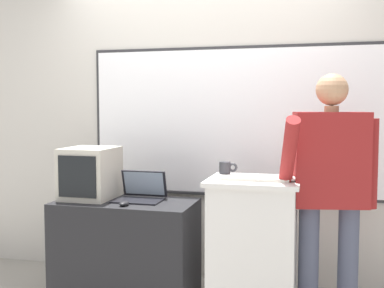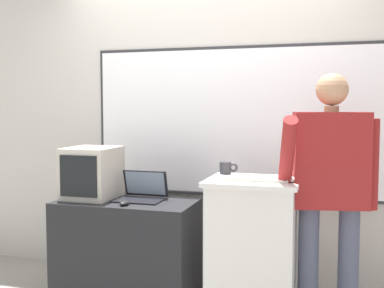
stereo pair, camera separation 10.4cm
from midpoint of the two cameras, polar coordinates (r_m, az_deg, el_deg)
The scene contains 10 objects.
back_wall at distance 4.03m, azimuth 3.16°, elevation 4.87°, with size 6.40×0.17×2.96m.
lectern_podium at distance 3.29m, azimuth 8.13°, elevation -12.45°, with size 0.60×0.51×0.97m.
side_desk at distance 3.62m, azimuth -6.87°, elevation -12.59°, with size 1.00×0.52×0.76m.
person_presenter at distance 3.18m, azimuth 16.94°, elevation -4.46°, with size 0.62×0.59×1.65m.
laptop at distance 3.56m, azimuth -5.09°, elevation -5.58°, with size 0.35×0.29×0.21m.
wireless_keyboard at distance 3.12m, azimuth 8.39°, elevation -4.16°, with size 0.43×0.12×0.02m.
computer_mouse_by_laptop at distance 3.36m, azimuth -7.14°, elevation -6.96°, with size 0.06×0.10×0.03m.
computer_mouse_by_keyboard at distance 3.11m, azimuth 12.67°, elevation -4.12°, with size 0.06×0.10×0.03m.
crt_monitor at distance 3.66m, azimuth -10.96°, elevation -3.34°, with size 0.35×0.41×0.38m.
coffee_mug at distance 3.40m, azimuth 4.96°, elevation -2.84°, with size 0.13×0.08×0.09m.
Camera 2 is at (1.00, -2.69, 1.44)m, focal length 45.00 mm.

